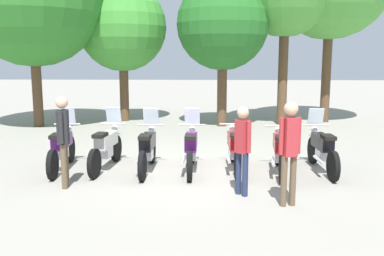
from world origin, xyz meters
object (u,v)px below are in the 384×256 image
object	(u,v)px
tree_1	(123,27)
motorcycle_6	(322,149)
person_2	(290,145)
person_0	(242,144)
motorcycle_1	(106,147)
person_1	(63,134)
motorcycle_2	(148,148)
motorcycle_5	(280,151)
motorcycle_4	(234,148)
tree_2	(223,24)
motorcycle_0	(62,147)
motorcycle_3	(191,148)

from	to	relation	value
tree_1	motorcycle_6	bearing A→B (deg)	-51.93
person_2	motorcycle_6	bearing A→B (deg)	136.60
person_0	motorcycle_1	bearing A→B (deg)	-71.73
person_1	tree_1	bearing A→B (deg)	87.45
motorcycle_2	person_0	size ratio (longest dim) A/B	1.32
motorcycle_6	tree_1	xyz separation A→B (m)	(-5.95, 7.60, 3.21)
motorcycle_5	tree_1	xyz separation A→B (m)	(-4.98, 7.79, 3.22)
motorcycle_1	motorcycle_2	xyz separation A→B (m)	(0.98, -0.16, 0.00)
motorcycle_2	motorcycle_4	bearing A→B (deg)	-84.79
motorcycle_2	tree_1	world-z (taller)	tree_1
person_0	tree_1	size ratio (longest dim) A/B	0.30
motorcycle_2	tree_1	bearing A→B (deg)	14.87
person_2	tree_2	world-z (taller)	tree_2
motorcycle_1	tree_2	distance (m)	7.68
motorcycle_6	person_0	xyz separation A→B (m)	(-1.94, -1.76, 0.45)
motorcycle_1	motorcycle_5	size ratio (longest dim) A/B	1.00
motorcycle_6	motorcycle_5	bearing A→B (deg)	99.43
tree_1	motorcycle_5	bearing A→B (deg)	-57.44
motorcycle_4	person_2	distance (m)	2.58
motorcycle_6	person_1	world-z (taller)	person_1
person_1	motorcycle_0	bearing A→B (deg)	104.83
motorcycle_4	motorcycle_1	bearing A→B (deg)	89.07
motorcycle_0	motorcycle_6	xyz separation A→B (m)	(5.90, 0.07, 0.00)
motorcycle_1	motorcycle_2	size ratio (longest dim) A/B	1.00
tree_1	tree_2	distance (m)	4.10
motorcycle_1	motorcycle_3	world-z (taller)	same
motorcycle_6	person_1	size ratio (longest dim) A/B	1.21
motorcycle_4	person_2	bearing A→B (deg)	-163.15
motorcycle_5	person_2	size ratio (longest dim) A/B	1.20
motorcycle_6	person_2	world-z (taller)	person_2
motorcycle_4	motorcycle_5	xyz separation A→B (m)	(0.99, -0.26, 0.00)
motorcycle_6	motorcycle_0	bearing A→B (deg)	89.20
motorcycle_2	motorcycle_4	world-z (taller)	motorcycle_2
motorcycle_3	motorcycle_4	world-z (taller)	motorcycle_3
motorcycle_1	tree_2	world-z (taller)	tree_2
tree_1	person_0	bearing A→B (deg)	-66.79
motorcycle_5	motorcycle_2	bearing A→B (deg)	93.99
motorcycle_0	motorcycle_3	world-z (taller)	same
motorcycle_4	person_0	size ratio (longest dim) A/B	1.32
motorcycle_5	person_1	distance (m)	4.61
motorcycle_2	motorcycle_4	distance (m)	1.97
motorcycle_3	motorcycle_5	size ratio (longest dim) A/B	1.00
motorcycle_1	person_2	distance (m)	4.45
motorcycle_2	motorcycle_5	distance (m)	2.95
motorcycle_2	motorcycle_3	distance (m)	0.98
motorcycle_4	tree_2	distance (m)	7.11
motorcycle_5	tree_1	size ratio (longest dim) A/B	0.40
tree_2	motorcycle_0	bearing A→B (deg)	-120.81
motorcycle_5	tree_2	bearing A→B (deg)	14.82
motorcycle_3	motorcycle_5	bearing A→B (deg)	-93.45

